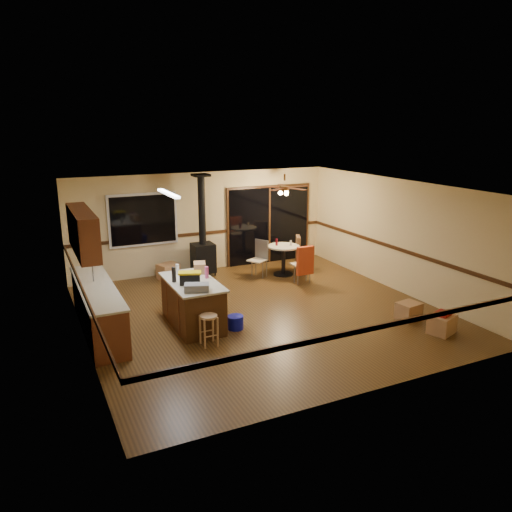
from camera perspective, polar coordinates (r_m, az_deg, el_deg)
floor at (r=10.45m, az=0.71°, el=-6.49°), size 7.00×7.00×0.00m
ceiling at (r=9.80m, az=0.76°, el=7.80°), size 7.00×7.00×0.00m
wall_back at (r=13.20m, az=-6.00°, el=3.91°), size 7.00×0.00×7.00m
wall_front at (r=7.22m, az=13.14°, el=-5.97°), size 7.00×0.00×7.00m
wall_left at (r=9.12m, az=-19.43°, el=-2.00°), size 0.00×7.00×7.00m
wall_right at (r=11.97m, az=15.96°, el=2.23°), size 0.00×7.00×7.00m
chair_rail at (r=10.13m, az=0.73°, el=-1.22°), size 7.00×7.00×0.08m
window at (r=12.68m, az=-12.78°, el=4.07°), size 1.72×0.10×1.32m
sliding_door at (r=13.94m, az=1.49°, el=3.53°), size 2.52×0.10×2.10m
lower_cabinets at (r=9.89m, az=-17.60°, el=-5.84°), size 0.60×3.00×0.86m
countertop at (r=9.75m, az=-17.81°, el=-3.37°), size 0.64×3.04×0.04m
upper_cabinets at (r=9.67m, az=-19.19°, el=2.64°), size 0.35×2.00×0.80m
kitchen_island at (r=9.76m, az=-7.24°, el=-5.36°), size 0.88×1.68×0.90m
wood_stove at (r=12.84m, az=-6.09°, el=0.98°), size 0.55×0.50×2.52m
ceiling_fan at (r=12.50m, az=3.27°, el=7.58°), size 0.24×0.24×0.55m
fluorescent_strip at (r=9.45m, az=-9.98°, el=7.05°), size 0.10×1.20×0.04m
toolbox_grey at (r=9.03m, az=-6.80°, el=-3.60°), size 0.50×0.38×0.14m
toolbox_black at (r=9.41m, az=-7.56°, el=-2.61°), size 0.42×0.31×0.21m
toolbox_yellow_lid at (r=9.38m, az=-7.58°, el=-1.91°), size 0.48×0.36×0.03m
box_on_island at (r=10.11m, az=-6.46°, el=-1.32°), size 0.31×0.37×0.21m
bottle_dark at (r=9.58m, az=-9.36°, el=-2.11°), size 0.08×0.08×0.29m
bottle_pink at (r=9.73m, az=-5.66°, el=-1.88°), size 0.09×0.09×0.23m
bottle_white at (r=10.08m, az=-8.97°, el=-1.49°), size 0.09×0.09×0.20m
bar_stool at (r=8.95m, az=-5.41°, el=-8.44°), size 0.41×0.41×0.57m
blue_bucket at (r=9.65m, az=-2.37°, el=-7.58°), size 0.37×0.37×0.26m
dining_table at (r=12.83m, az=3.16°, el=0.09°), size 0.81×0.81×0.78m
glass_red at (r=12.76m, az=2.38°, el=1.58°), size 0.08×0.08×0.17m
glass_cream at (r=12.79m, az=4.00°, el=1.51°), size 0.06×0.06×0.13m
chair_left at (r=12.67m, az=0.43°, el=0.22°), size 0.55×0.54×0.51m
chair_near at (r=12.12m, az=5.58°, el=-0.51°), size 0.44×0.46×0.70m
chair_right at (r=13.18m, az=4.94°, el=0.78°), size 0.60×0.58×0.70m
box_under_window at (r=12.77m, az=-9.99°, el=-1.73°), size 0.60×0.54×0.39m
box_corner_a at (r=10.05m, az=20.47°, el=-7.31°), size 0.57×0.52×0.35m
box_corner_b at (r=10.51m, az=17.04°, el=-6.04°), size 0.48×0.43×0.35m
box_small_red at (r=9.98m, az=20.59°, el=-6.18°), size 0.33×0.30×0.07m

